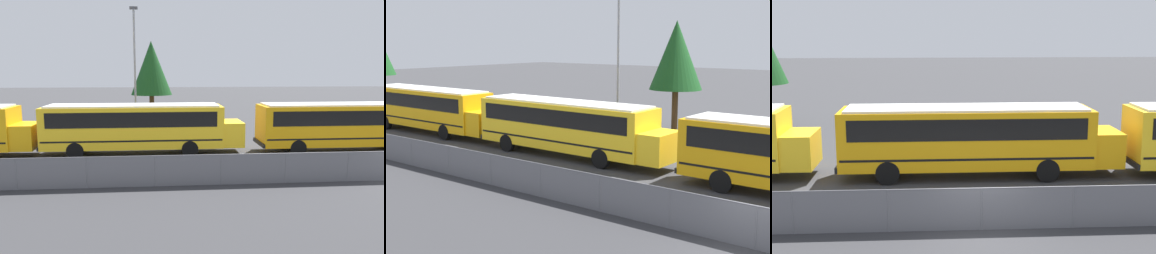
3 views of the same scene
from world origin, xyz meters
The scene contains 3 objects.
ground_plane centered at (0.00, 0.00, 0.00)m, with size 200.00×200.00×0.00m, color #38383A.
fence centered at (0.00, 0.00, 0.75)m, with size 104.33×0.07×1.46m.
school_bus_3 centered at (0.20, 6.54, 1.89)m, with size 12.53×2.63×3.17m.
Camera 3 is at (-1.59, -16.74, 6.65)m, focal length 50.00 mm.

